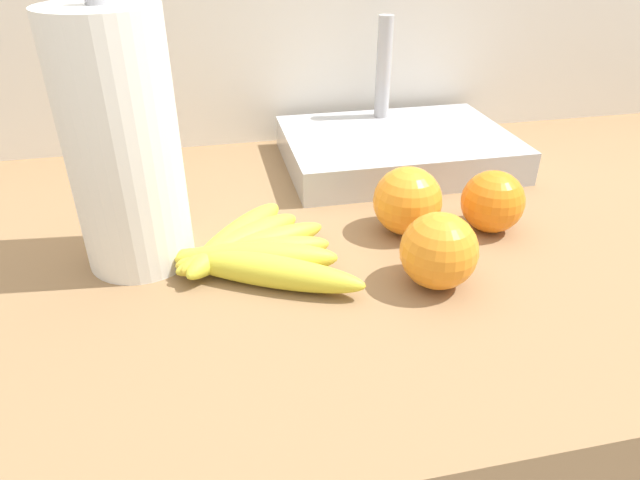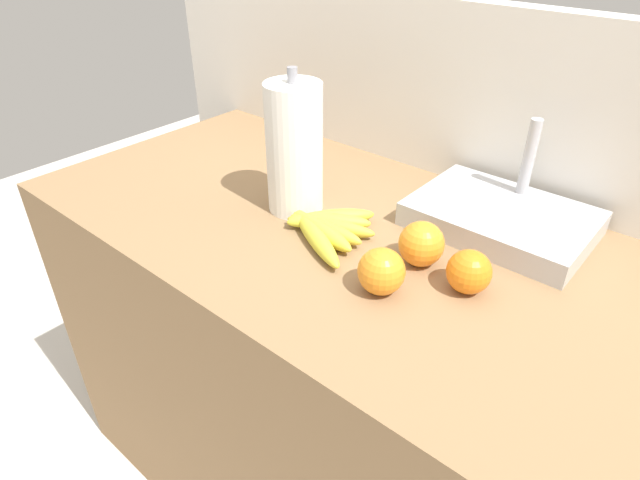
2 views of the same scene
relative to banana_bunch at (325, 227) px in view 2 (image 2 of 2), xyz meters
The scene contains 8 objects.
counter 0.49m from the banana_bunch, 19.70° to the left, with size 1.65×0.69×0.91m, color olive.
wall_back 0.52m from the banana_bunch, 73.23° to the left, with size 2.05×0.06×1.30m, color silver.
banana_bunch is the anchor object (origin of this frame).
orange_back_right 0.20m from the banana_bunch, 11.44° to the left, with size 0.08×0.08×0.08m, color orange.
orange_far_right 0.20m from the banana_bunch, 21.97° to the right, with size 0.08×0.08×0.08m, color orange.
orange_front 0.30m from the banana_bunch, ahead, with size 0.08×0.08×0.08m, color orange.
paper_towel_roll 0.18m from the banana_bunch, 159.36° to the left, with size 0.12×0.12×0.30m.
sink_basin 0.36m from the banana_bunch, 44.66° to the left, with size 0.34×0.25×0.21m.
Camera 2 is at (0.46, -0.74, 1.48)m, focal length 30.08 mm.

